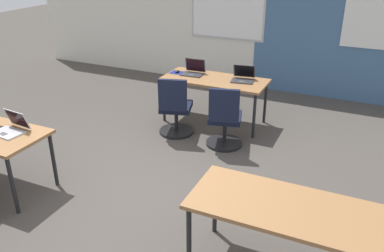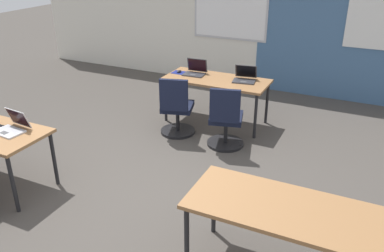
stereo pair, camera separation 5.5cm
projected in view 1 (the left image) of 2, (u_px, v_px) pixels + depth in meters
ground_plane at (143, 192)px, 4.66m from camera, size 24.00×24.00×0.00m
back_wall_assembly at (259, 14)px, 7.51m from camera, size 10.00×0.27×2.80m
desk_near_right at (288, 213)px, 3.23m from camera, size 1.60×0.70×0.72m
desk_far_center at (215, 82)px, 6.20m from camera, size 1.60×0.70×0.72m
laptop_far_left at (193, 71)px, 6.37m from camera, size 0.34×0.30×0.23m
mousepad_far_left at (177, 73)px, 6.46m from camera, size 0.22×0.19×0.00m
mouse_far_left at (177, 71)px, 6.45m from camera, size 0.07×0.11×0.03m
chair_far_left at (175, 111)px, 5.89m from camera, size 0.55×0.60×0.92m
laptop_far_right at (243, 77)px, 6.08m from camera, size 0.38×0.36×0.22m
chair_far_right at (225, 122)px, 5.53m from camera, size 0.54×0.59×0.92m
laptop_near_left_inner at (11, 128)px, 4.44m from camera, size 0.36×0.34×0.23m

